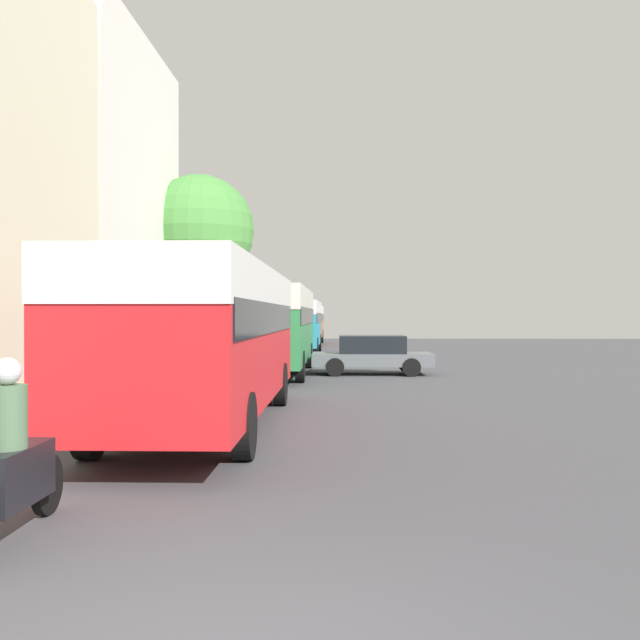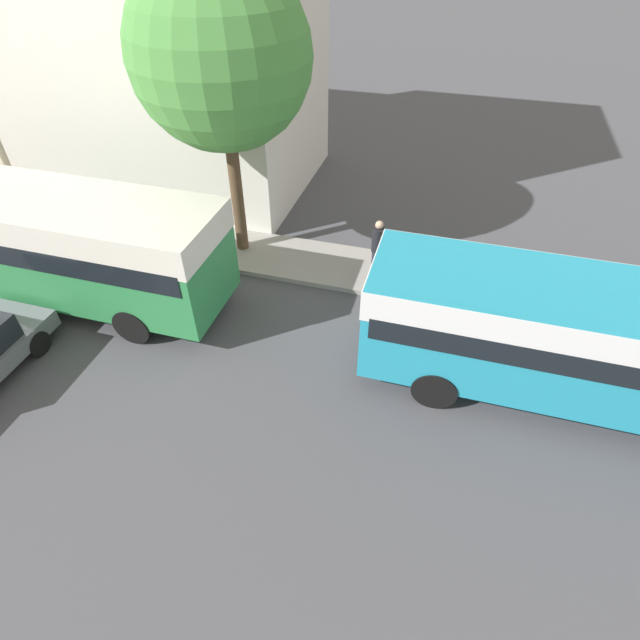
{
  "view_description": "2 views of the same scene",
  "coord_description": "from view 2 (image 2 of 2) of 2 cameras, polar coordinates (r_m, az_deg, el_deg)",
  "views": [
    {
      "loc": [
        0.64,
        -4.01,
        2.13
      ],
      "look_at": [
        -0.29,
        28.67,
        1.89
      ],
      "focal_mm": 40.0,
      "sensor_mm": 36.0,
      "label": 1
    },
    {
      "loc": [
        7.02,
        31.41,
        8.77
      ],
      "look_at": [
        -1.72,
        28.9,
        0.85
      ],
      "focal_mm": 28.0,
      "sensor_mm": 36.0,
      "label": 2
    }
  ],
  "objects": [
    {
      "name": "bus_following",
      "position": [
        15.01,
        -29.3,
        8.71
      ],
      "size": [
        2.62,
        9.84,
        3.05
      ],
      "color": "#2D8447",
      "rests_on": "ground_plane"
    },
    {
      "name": "bus_third_in_line",
      "position": [
        11.6,
        28.38,
        -1.3
      ],
      "size": [
        2.52,
        9.11,
        2.86
      ],
      "color": "teal",
      "rests_on": "ground_plane"
    },
    {
      "name": "street_tree",
      "position": [
        14.0,
        -11.3,
        27.45
      ],
      "size": [
        4.57,
        4.57,
        7.78
      ],
      "color": "brown",
      "rests_on": "sidewalk"
    },
    {
      "name": "pedestrian_near_curb",
      "position": [
        14.25,
        6.57,
        8.12
      ],
      "size": [
        0.35,
        0.35,
        1.8
      ],
      "color": "#232838",
      "rests_on": "sidewalk"
    },
    {
      "name": "building_far_terrace",
      "position": [
        19.83,
        -18.25,
        31.33
      ],
      "size": [
        6.96,
        9.73,
        11.95
      ],
      "color": "silver",
      "rests_on": "ground_plane"
    }
  ]
}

